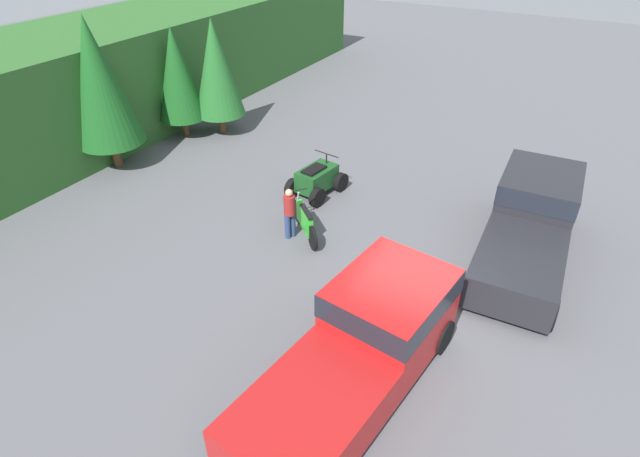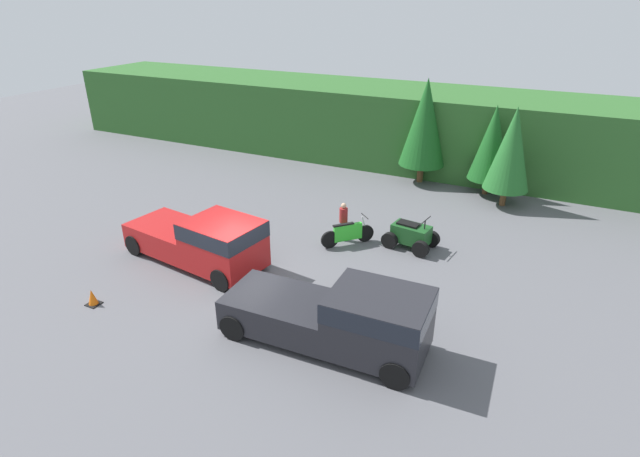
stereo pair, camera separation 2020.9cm
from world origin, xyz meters
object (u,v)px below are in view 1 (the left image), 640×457
(dirt_bike, at_px, (305,220))
(rider_person, at_px, (290,212))
(quad_atv, at_px, (317,180))
(pickup_truck_red, at_px, (365,342))
(pickup_truck_second, at_px, (531,218))

(dirt_bike, xyz_separation_m, rider_person, (-0.33, 0.30, 0.40))
(dirt_bike, bearing_deg, quad_atv, -26.47)
(dirt_bike, xyz_separation_m, quad_atv, (2.32, 0.89, 0.04))
(pickup_truck_red, xyz_separation_m, quad_atv, (6.35, 4.69, -0.51))
(quad_atv, height_order, rider_person, rider_person)
(pickup_truck_red, bearing_deg, rider_person, 55.88)
(pickup_truck_red, relative_size, quad_atv, 2.75)
(pickup_truck_second, distance_m, quad_atv, 6.83)
(pickup_truck_red, height_order, quad_atv, pickup_truck_red)
(rider_person, bearing_deg, quad_atv, -54.00)
(pickup_truck_red, bearing_deg, dirt_bike, 51.22)
(pickup_truck_second, bearing_deg, pickup_truck_red, 159.84)
(pickup_truck_second, relative_size, quad_atv, 2.80)
(pickup_truck_second, relative_size, dirt_bike, 3.44)
(pickup_truck_red, xyz_separation_m, rider_person, (3.70, 4.11, -0.16))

